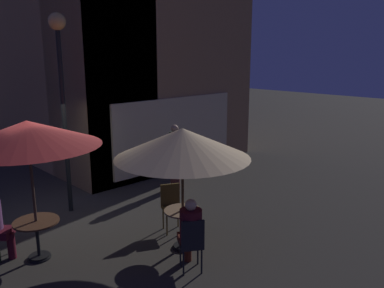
{
  "coord_description": "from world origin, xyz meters",
  "views": [
    {
      "loc": [
        -3.25,
        -7.43,
        3.57
      ],
      "look_at": [
        2.97,
        -0.99,
        1.49
      ],
      "focal_mm": 36.38,
      "sensor_mm": 36.0,
      "label": 1
    }
  ],
  "objects": [
    {
      "name": "street_lamp_near_corner",
      "position": [
        0.61,
        0.64,
        3.24
      ],
      "size": [
        0.37,
        0.37,
        4.41
      ],
      "color": "black",
      "rests_on": "ground"
    },
    {
      "name": "cafe_chair_0",
      "position": [
        0.81,
        -3.23,
        0.57
      ],
      "size": [
        0.53,
        0.53,
        0.96
      ],
      "rotation": [
        0.0,
        0.0,
        1.0
      ],
      "color": "black",
      "rests_on": "ground"
    },
    {
      "name": "patron_standing_2",
      "position": [
        3.41,
        0.11,
        0.9
      ],
      "size": [
        0.3,
        0.3,
        1.75
      ],
      "rotation": [
        0.0,
        0.0,
        5.03
      ],
      "color": "#4D231F",
      "rests_on": "ground"
    },
    {
      "name": "cafe_chair_1",
      "position": [
        1.66,
        -1.74,
        0.58
      ],
      "size": [
        0.54,
        0.54,
        0.96
      ],
      "rotation": [
        0.0,
        0.0,
        -2.03
      ],
      "color": "#533F1B",
      "rests_on": "ground"
    },
    {
      "name": "patio_umbrella_0",
      "position": [
        1.28,
        -2.5,
        2.02
      ],
      "size": [
        2.44,
        2.44,
        2.3
      ],
      "color": "black",
      "rests_on": "ground"
    },
    {
      "name": "ground_plane",
      "position": [
        0.0,
        0.0,
        0.0
      ],
      "size": [
        60.0,
        60.0,
        0.0
      ],
      "primitive_type": "plane",
      "color": "#2F2C27"
    },
    {
      "name": "cafe_table_0",
      "position": [
        1.28,
        -2.5,
        0.54
      ],
      "size": [
        0.69,
        0.69,
        0.76
      ],
      "color": "black",
      "rests_on": "ground"
    },
    {
      "name": "patio_umbrella_1",
      "position": [
        -0.83,
        -0.99,
        2.27
      ],
      "size": [
        2.41,
        2.41,
        2.5
      ],
      "color": "black",
      "rests_on": "ground"
    },
    {
      "name": "cafe_building",
      "position": [
        3.56,
        4.02,
        4.62
      ],
      "size": [
        6.49,
        8.38,
        9.25
      ],
      "color": "#AE8251",
      "rests_on": "ground"
    },
    {
      "name": "patron_seated_0",
      "position": [
        0.88,
        -3.11,
        0.72
      ],
      "size": [
        0.52,
        0.56,
        1.27
      ],
      "rotation": [
        0.0,
        0.0,
        1.0
      ],
      "color": "#542014",
      "rests_on": "ground"
    },
    {
      "name": "cafe_table_1",
      "position": [
        -0.83,
        -0.99,
        0.54
      ],
      "size": [
        0.79,
        0.79,
        0.72
      ],
      "color": "black",
      "rests_on": "ground"
    }
  ]
}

